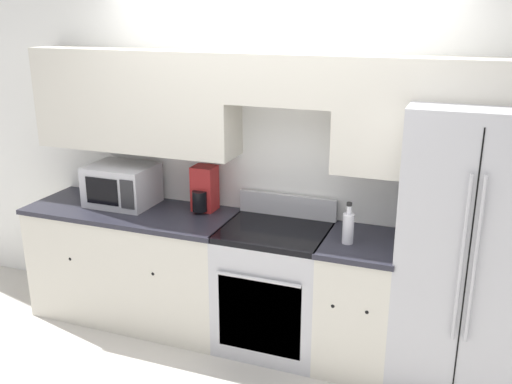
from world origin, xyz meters
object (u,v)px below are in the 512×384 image
object	(u,v)px
microwave	(122,185)
bottle	(348,227)
refrigerator	(468,249)
oven_range	(274,287)

from	to	relation	value
microwave	bottle	bearing A→B (deg)	-4.85
refrigerator	bottle	bearing A→B (deg)	-169.50
refrigerator	microwave	world-z (taller)	refrigerator
oven_range	bottle	size ratio (longest dim) A/B	3.82
microwave	bottle	distance (m)	1.79
refrigerator	oven_range	bearing A→B (deg)	-176.88
microwave	refrigerator	bearing A→B (deg)	-0.37
oven_range	microwave	xyz separation A→B (m)	(-1.27, 0.08, 0.59)
refrigerator	bottle	world-z (taller)	refrigerator
oven_range	refrigerator	bearing A→B (deg)	3.12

